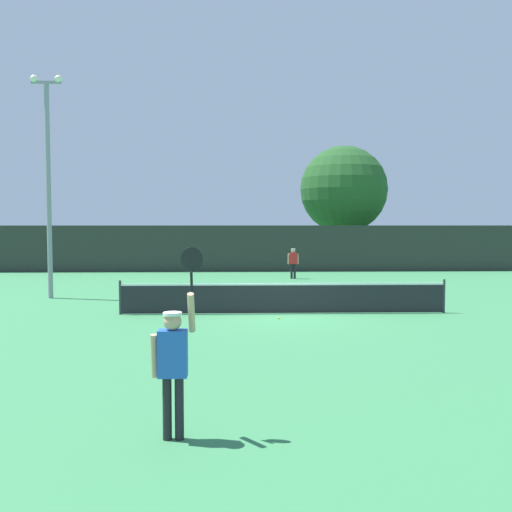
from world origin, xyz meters
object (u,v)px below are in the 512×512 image
Objects in this scene: tennis_ball at (278,318)px; player_serving at (174,355)px; parked_car_near at (401,253)px; player_receiving at (293,261)px; light_pole at (48,173)px; large_tree at (344,190)px.

player_serving is at bearing -102.44° from tennis_ball.
parked_car_near is (12.05, 30.96, -0.35)m from player_serving.
player_serving is 21.78m from player_receiving.
tennis_ball is at bearing -30.90° from light_pole.
light_pole reaches higher than player_receiving.
player_serving is 16.01m from light_pole.
tennis_ball is 23.87m from parked_car_near.
tennis_ball is 22.28m from large_tree.
large_tree is at bearing 75.33° from player_serving.
player_serving is 37.50× the size of tennis_ball.
large_tree is (4.21, 8.74, 4.12)m from player_receiving.
large_tree is at bearing -115.72° from player_receiving.
light_pole is at bearing -131.69° from large_tree.
parked_car_near is at bearing 42.30° from light_pole.
player_receiving is at bearing 35.77° from light_pole.
player_serving is 0.30× the size of light_pole.
light_pole reaches higher than large_tree.
player_serving reaches higher than tennis_ball.
player_serving is 31.47m from large_tree.
light_pole is at bearing 35.77° from player_receiving.
large_tree is at bearing -173.38° from parked_car_near.
player_serving is at bearing 80.22° from player_receiving.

